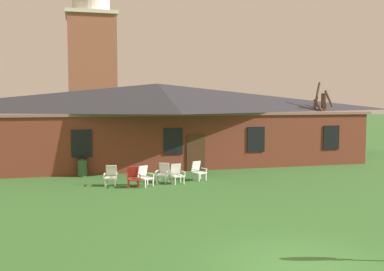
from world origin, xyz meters
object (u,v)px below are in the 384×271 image
(lawn_chair_by_porch, at_px, (111,175))
(trash_bin, at_px, (82,167))
(lawn_chair_left_end, at_px, (145,176))
(lawn_chair_far_side, at_px, (198,170))
(lawn_chair_right_end, at_px, (177,173))
(lawn_chair_middle, at_px, (163,172))
(lawn_chair_near_door, at_px, (133,176))

(lawn_chair_by_porch, xyz_separation_m, trash_bin, (-1.30, 2.94, -0.00))
(lawn_chair_left_end, bearing_deg, lawn_chair_far_side, 17.17)
(lawn_chair_by_porch, bearing_deg, lawn_chair_left_end, -19.14)
(lawn_chair_by_porch, bearing_deg, lawn_chair_right_end, -5.12)
(lawn_chair_middle, distance_m, lawn_chair_right_end, 0.77)
(lawn_chair_left_end, height_order, lawn_chair_right_end, same)
(lawn_chair_middle, bearing_deg, lawn_chair_far_side, 5.19)
(lawn_chair_by_porch, distance_m, lawn_chair_middle, 2.60)
(lawn_chair_right_end, distance_m, lawn_chair_far_side, 1.41)
(lawn_chair_right_end, bearing_deg, lawn_chair_by_porch, 174.88)
(lawn_chair_middle, bearing_deg, lawn_chair_left_end, -144.94)
(lawn_chair_middle, xyz_separation_m, trash_bin, (-3.89, 2.75, -0.00))
(lawn_chair_near_door, bearing_deg, lawn_chair_middle, 27.46)
(lawn_chair_near_door, relative_size, lawn_chair_far_side, 1.00)
(lawn_chair_far_side, distance_m, trash_bin, 6.31)
(lawn_chair_left_end, bearing_deg, lawn_chair_by_porch, 160.86)
(lawn_chair_far_side, relative_size, trash_bin, 0.98)
(lawn_chair_left_end, bearing_deg, trash_bin, 129.42)
(lawn_chair_right_end, xyz_separation_m, trash_bin, (-4.50, 3.22, -0.00))
(trash_bin, bearing_deg, lawn_chair_right_end, -35.63)
(lawn_chair_near_door, relative_size, lawn_chair_right_end, 1.00)
(lawn_chair_by_porch, distance_m, lawn_chair_left_end, 1.65)
(lawn_chair_far_side, bearing_deg, lawn_chair_near_door, -163.89)
(lawn_chair_left_end, distance_m, lawn_chair_middle, 1.27)
(lawn_chair_left_end, bearing_deg, lawn_chair_near_door, -169.47)
(lawn_chair_middle, relative_size, trash_bin, 0.98)
(lawn_chair_near_door, xyz_separation_m, lawn_chair_middle, (1.60, 0.83, 0.00))
(lawn_chair_middle, distance_m, trash_bin, 4.77)
(trash_bin, bearing_deg, lawn_chair_near_door, -57.38)
(lawn_chair_left_end, bearing_deg, lawn_chair_right_end, 8.82)
(lawn_chair_left_end, distance_m, lawn_chair_far_side, 3.03)
(lawn_chair_right_end, bearing_deg, lawn_chair_far_side, 26.97)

